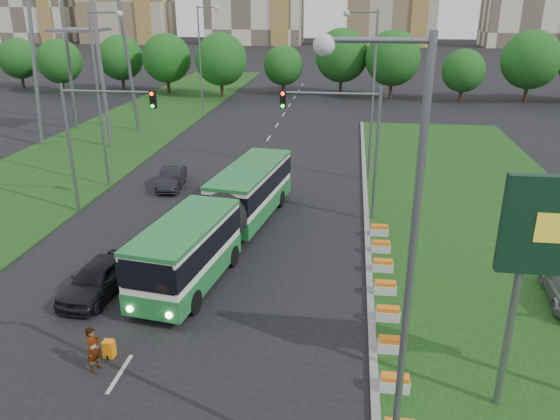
# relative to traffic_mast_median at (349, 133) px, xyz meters

# --- Properties ---
(ground) EXTENTS (360.00, 360.00, 0.00)m
(ground) POSITION_rel_traffic_mast_median_xyz_m (-4.78, -10.00, -5.35)
(ground) COLOR black
(ground) RESTS_ON ground
(grass_median) EXTENTS (14.00, 60.00, 0.15)m
(grass_median) POSITION_rel_traffic_mast_median_xyz_m (8.22, -2.00, -5.27)
(grass_median) COLOR #143F12
(grass_median) RESTS_ON ground
(median_kerb) EXTENTS (0.30, 60.00, 0.18)m
(median_kerb) POSITION_rel_traffic_mast_median_xyz_m (1.27, -2.00, -5.26)
(median_kerb) COLOR gray
(median_kerb) RESTS_ON ground
(left_verge) EXTENTS (12.00, 110.00, 0.10)m
(left_verge) POSITION_rel_traffic_mast_median_xyz_m (-22.78, 15.00, -5.30)
(left_verge) COLOR #143F12
(left_verge) RESTS_ON ground
(lane_markings) EXTENTS (0.20, 100.00, 0.01)m
(lane_markings) POSITION_rel_traffic_mast_median_xyz_m (-7.78, 10.00, -5.35)
(lane_markings) COLOR #B0B0A9
(lane_markings) RESTS_ON ground
(flower_planters) EXTENTS (1.10, 15.90, 0.60)m
(flower_planters) POSITION_rel_traffic_mast_median_xyz_m (1.92, -10.30, -4.90)
(flower_planters) COLOR silver
(flower_planters) RESTS_ON grass_median
(traffic_mast_median) EXTENTS (5.76, 0.32, 8.00)m
(traffic_mast_median) POSITION_rel_traffic_mast_median_xyz_m (0.00, 0.00, 0.00)
(traffic_mast_median) COLOR slate
(traffic_mast_median) RESTS_ON ground
(traffic_mast_left) EXTENTS (5.76, 0.32, 8.00)m
(traffic_mast_left) POSITION_rel_traffic_mast_median_xyz_m (-15.16, -1.00, 0.00)
(traffic_mast_left) COLOR slate
(traffic_mast_left) RESTS_ON ground
(street_lamps) EXTENTS (36.00, 60.00, 12.00)m
(street_lamps) POSITION_rel_traffic_mast_median_xyz_m (-7.78, 0.00, 0.65)
(street_lamps) COLOR slate
(street_lamps) RESTS_ON ground
(tree_line) EXTENTS (120.00, 8.00, 9.00)m
(tree_line) POSITION_rel_traffic_mast_median_xyz_m (5.22, 45.00, -0.85)
(tree_line) COLOR #185015
(tree_line) RESTS_ON ground
(articulated_bus) EXTENTS (2.67, 17.10, 2.82)m
(articulated_bus) POSITION_rel_traffic_mast_median_xyz_m (-6.51, -4.59, -3.63)
(articulated_bus) COLOR white
(articulated_bus) RESTS_ON ground
(car_left_near) EXTENTS (2.42, 4.92, 1.61)m
(car_left_near) POSITION_rel_traffic_mast_median_xyz_m (-10.95, -10.66, -4.54)
(car_left_near) COLOR black
(car_left_near) RESTS_ON ground
(car_left_far) EXTENTS (1.93, 4.34, 1.39)m
(car_left_far) POSITION_rel_traffic_mast_median_xyz_m (-12.40, 4.40, -4.66)
(car_left_far) COLOR black
(car_left_far) RESTS_ON ground
(pedestrian) EXTENTS (0.56, 0.72, 1.75)m
(pedestrian) POSITION_rel_traffic_mast_median_xyz_m (-8.72, -15.88, -4.47)
(pedestrian) COLOR gray
(pedestrian) RESTS_ON ground
(shopping_trolley) EXTENTS (0.40, 0.42, 0.68)m
(shopping_trolley) POSITION_rel_traffic_mast_median_xyz_m (-8.55, -15.08, -5.01)
(shopping_trolley) COLOR orange
(shopping_trolley) RESTS_ON ground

